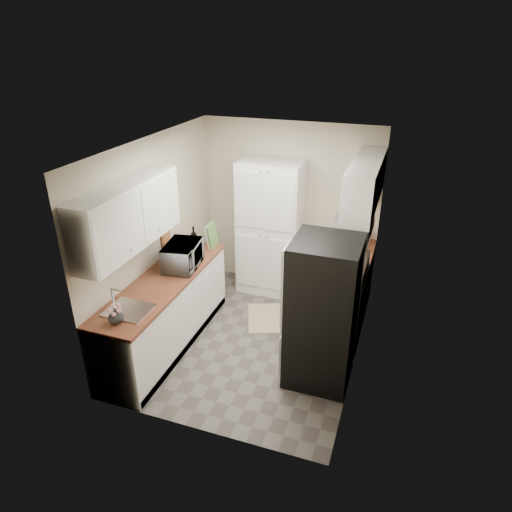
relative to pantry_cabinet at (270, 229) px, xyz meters
The scene contains 16 objects.
ground 1.66m from the pantry_cabinet, 81.35° to the right, with size 3.20×3.20×0.00m, color #56514C.
room_shell 1.48m from the pantry_cabinet, 82.18° to the right, with size 2.64×3.24×2.52m.
pantry_cabinet is the anchor object (origin of this frame).
base_cabinet_left 2.00m from the pantry_cabinet, 114.36° to the right, with size 0.60×2.30×0.88m, color white.
countertop_left 1.92m from the pantry_cabinet, 114.36° to the right, with size 0.63×2.33×0.04m, color brown.
base_cabinet_right 1.32m from the pantry_cabinet, ahead, with size 0.60×0.80×0.88m, color white.
countertop_right 1.20m from the pantry_cabinet, ahead, with size 0.63×0.83×0.04m, color brown.
electric_range 1.58m from the pantry_cabinet, 38.22° to the right, with size 0.71×0.78×1.13m.
refrigerator 2.07m from the pantry_cabinet, 56.54° to the right, with size 0.70×0.72×1.70m, color #B7B7BC.
microwave 1.54m from the pantry_cabinet, 117.42° to the right, with size 0.57×0.39×0.31m, color silver.
wine_bottle 1.19m from the pantry_cabinet, 132.07° to the right, with size 0.08×0.08×0.31m, color black.
flower_vase 2.80m from the pantry_cabinet, 106.10° to the right, with size 0.16×0.16×0.16m, color white.
cutting_board 0.92m from the pantry_cabinet, 131.88° to the right, with size 0.02×0.27×0.34m, color #4B8238.
toaster_oven 1.24m from the pantry_cabinet, ahead, with size 0.26×0.33×0.19m, color silver.
fruit_basket 1.25m from the pantry_cabinet, ahead, with size 0.26×0.26×0.11m, color #E49B04, non-canonical shape.
kitchen_mat 1.30m from the pantry_cabinet, 76.42° to the right, with size 0.46×0.73×0.01m, color tan.
Camera 1 is at (1.63, -4.56, 3.56)m, focal length 32.00 mm.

